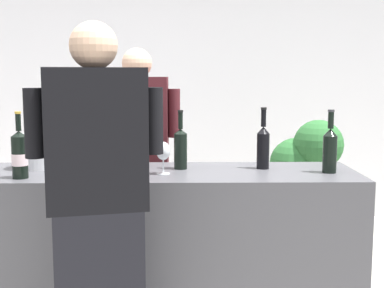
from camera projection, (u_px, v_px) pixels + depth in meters
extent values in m
cube|color=white|center=(174.00, 83.00, 5.33)|extent=(8.00, 0.10, 2.80)
cube|color=#4C4C51|center=(166.00, 257.00, 2.87)|extent=(2.08, 0.60, 0.97)
cylinder|color=black|center=(91.00, 153.00, 2.81)|extent=(0.07, 0.07, 0.19)
cone|color=black|center=(91.00, 133.00, 2.80)|extent=(0.07, 0.07, 0.03)
cylinder|color=black|center=(91.00, 123.00, 2.79)|extent=(0.03, 0.03, 0.08)
cylinder|color=black|center=(90.00, 114.00, 2.79)|extent=(0.03, 0.03, 0.01)
cylinder|color=white|center=(91.00, 155.00, 2.82)|extent=(0.07, 0.07, 0.07)
cylinder|color=black|center=(20.00, 157.00, 2.61)|extent=(0.08, 0.08, 0.21)
cone|color=black|center=(19.00, 134.00, 2.60)|extent=(0.08, 0.08, 0.03)
cylinder|color=black|center=(18.00, 122.00, 2.59)|extent=(0.03, 0.03, 0.09)
cylinder|color=#B79333|center=(18.00, 113.00, 2.58)|extent=(0.03, 0.03, 0.01)
cylinder|color=silver|center=(20.00, 160.00, 2.61)|extent=(0.08, 0.08, 0.06)
cylinder|color=black|center=(181.00, 151.00, 2.88)|extent=(0.07, 0.07, 0.20)
cone|color=black|center=(181.00, 131.00, 2.86)|extent=(0.07, 0.07, 0.03)
cylinder|color=black|center=(180.00, 121.00, 2.85)|extent=(0.03, 0.03, 0.09)
cylinder|color=black|center=(180.00, 111.00, 2.85)|extent=(0.03, 0.03, 0.01)
cylinder|color=black|center=(123.00, 151.00, 2.92)|extent=(0.08, 0.08, 0.19)
cone|color=black|center=(123.00, 132.00, 2.91)|extent=(0.08, 0.08, 0.03)
cylinder|color=black|center=(123.00, 122.00, 2.90)|extent=(0.03, 0.03, 0.09)
cylinder|color=#B79333|center=(123.00, 113.00, 2.89)|extent=(0.03, 0.03, 0.01)
cylinder|color=silver|center=(123.00, 153.00, 2.92)|extent=(0.08, 0.08, 0.07)
cylinder|color=black|center=(330.00, 154.00, 2.76)|extent=(0.07, 0.07, 0.20)
cone|color=black|center=(330.00, 132.00, 2.75)|extent=(0.07, 0.07, 0.04)
cylinder|color=black|center=(331.00, 120.00, 2.74)|extent=(0.03, 0.03, 0.09)
cylinder|color=#333338|center=(331.00, 111.00, 2.73)|extent=(0.04, 0.04, 0.01)
cylinder|color=black|center=(263.00, 151.00, 2.88)|extent=(0.07, 0.07, 0.20)
cone|color=black|center=(263.00, 130.00, 2.87)|extent=(0.07, 0.07, 0.04)
cylinder|color=black|center=(264.00, 118.00, 2.86)|extent=(0.03, 0.03, 0.09)
cylinder|color=black|center=(264.00, 108.00, 2.85)|extent=(0.03, 0.03, 0.01)
cylinder|color=silver|center=(163.00, 174.00, 2.74)|extent=(0.07, 0.07, 0.00)
cylinder|color=silver|center=(163.00, 166.00, 2.73)|extent=(0.01, 0.01, 0.08)
ellipsoid|color=silver|center=(163.00, 151.00, 2.72)|extent=(0.07, 0.07, 0.10)
ellipsoid|color=maroon|center=(163.00, 154.00, 2.72)|extent=(0.06, 0.06, 0.03)
cylinder|color=silver|center=(35.00, 152.00, 2.89)|extent=(0.21, 0.21, 0.18)
torus|color=silver|center=(34.00, 135.00, 2.88)|extent=(0.22, 0.22, 0.01)
cube|color=black|center=(139.00, 234.00, 3.47)|extent=(0.36, 0.24, 0.86)
cube|color=#47191E|center=(138.00, 124.00, 3.37)|extent=(0.39, 0.24, 0.62)
sphere|color=#D8AD8C|center=(137.00, 63.00, 3.32)|extent=(0.19, 0.19, 0.19)
cylinder|color=#47191E|center=(174.00, 113.00, 3.36)|extent=(0.08, 0.08, 0.31)
cylinder|color=#47191E|center=(101.00, 113.00, 3.36)|extent=(0.08, 0.08, 0.31)
cube|color=black|center=(96.00, 139.00, 2.18)|extent=(0.46, 0.32, 0.59)
sphere|color=#D8AD8C|center=(94.00, 45.00, 2.13)|extent=(0.20, 0.20, 0.20)
cylinder|color=black|center=(34.00, 123.00, 2.12)|extent=(0.08, 0.08, 0.29)
cylinder|color=black|center=(154.00, 121.00, 2.23)|extent=(0.08, 0.08, 0.29)
cylinder|color=brown|center=(306.00, 254.00, 3.91)|extent=(0.38, 0.38, 0.29)
sphere|color=#2D6B33|center=(296.00, 165.00, 3.93)|extent=(0.41, 0.41, 0.41)
sphere|color=#2D6B33|center=(318.00, 145.00, 3.82)|extent=(0.37, 0.37, 0.37)
sphere|color=#2D6B33|center=(305.00, 163.00, 3.86)|extent=(0.29, 0.29, 0.29)
sphere|color=#2D6B33|center=(304.00, 189.00, 3.93)|extent=(0.34, 0.34, 0.34)
cylinder|color=#4C3823|center=(308.00, 197.00, 3.85)|extent=(0.05, 0.05, 0.60)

